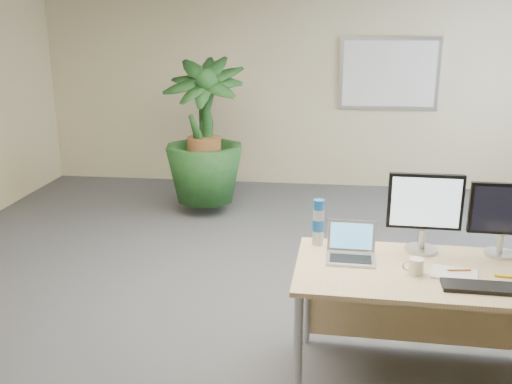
# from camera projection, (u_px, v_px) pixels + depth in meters

# --- Properties ---
(floor) EXTENTS (8.00, 8.00, 0.00)m
(floor) POSITION_uv_depth(u_px,v_px,m) (266.00, 324.00, 4.31)
(floor) COLOR #404145
(floor) RESTS_ON ground
(back_wall) EXTENTS (7.00, 0.04, 2.70)m
(back_wall) POSITION_uv_depth(u_px,v_px,m) (298.00, 88.00, 7.73)
(back_wall) COLOR beige
(back_wall) RESTS_ON floor
(whiteboard) EXTENTS (1.30, 0.04, 0.95)m
(whiteboard) POSITION_uv_depth(u_px,v_px,m) (389.00, 74.00, 7.50)
(whiteboard) COLOR #AEAEB3
(whiteboard) RESTS_ON back_wall
(desk) EXTENTS (2.05, 0.92, 0.78)m
(desk) POSITION_uv_depth(u_px,v_px,m) (461.00, 290.00, 3.51)
(desk) COLOR #D2B57B
(desk) RESTS_ON floor
(floor_plant) EXTENTS (0.91, 0.91, 1.50)m
(floor_plant) POSITION_uv_depth(u_px,v_px,m) (204.00, 151.00, 6.66)
(floor_plant) COLOR #153B18
(floor_plant) RESTS_ON floor
(monitor_left) EXTENTS (0.46, 0.21, 0.51)m
(monitor_left) POSITION_uv_depth(u_px,v_px,m) (425.00, 208.00, 3.59)
(monitor_left) COLOR #B9BABE
(monitor_left) RESTS_ON desk
(monitor_right) EXTENTS (0.42, 0.19, 0.47)m
(monitor_right) POSITION_uv_depth(u_px,v_px,m) (504.00, 214.00, 3.53)
(monitor_right) COLOR #B9BABE
(monitor_right) RESTS_ON desk
(laptop) EXTENTS (0.31, 0.27, 0.22)m
(laptop) POSITION_uv_depth(u_px,v_px,m) (351.00, 249.00, 3.56)
(laptop) COLOR #BBBBC0
(laptop) RESTS_ON desk
(keyboard) EXTENTS (0.44, 0.16, 0.02)m
(keyboard) POSITION_uv_depth(u_px,v_px,m) (483.00, 287.00, 3.14)
(keyboard) COLOR black
(keyboard) RESTS_ON desk
(coffee_mug) EXTENTS (0.12, 0.09, 0.10)m
(coffee_mug) POSITION_uv_depth(u_px,v_px,m) (416.00, 266.00, 3.32)
(coffee_mug) COLOR white
(coffee_mug) RESTS_ON desk
(spiral_notebook) EXTENTS (0.30, 0.25, 0.01)m
(spiral_notebook) POSITION_uv_depth(u_px,v_px,m) (454.00, 274.00, 3.32)
(spiral_notebook) COLOR silver
(spiral_notebook) RESTS_ON desk
(orange_pen) EXTENTS (0.14, 0.03, 0.01)m
(orange_pen) POSITION_uv_depth(u_px,v_px,m) (459.00, 270.00, 3.34)
(orange_pen) COLOR #CA6216
(orange_pen) RESTS_ON spiral_notebook
(yellow_highlighter) EXTENTS (0.13, 0.04, 0.02)m
(yellow_highlighter) POSITION_uv_depth(u_px,v_px,m) (507.00, 276.00, 3.28)
(yellow_highlighter) COLOR yellow
(yellow_highlighter) RESTS_ON desk
(water_bottle) EXTENTS (0.08, 0.08, 0.31)m
(water_bottle) POSITION_uv_depth(u_px,v_px,m) (318.00, 223.00, 3.75)
(water_bottle) COLOR silver
(water_bottle) RESTS_ON desk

